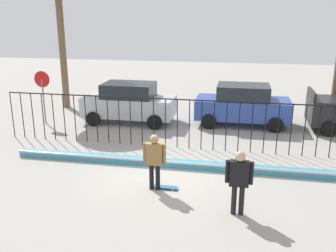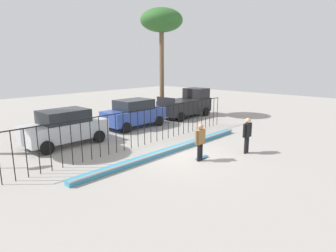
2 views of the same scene
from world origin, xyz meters
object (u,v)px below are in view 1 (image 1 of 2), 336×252
Objects in this scene: parked_car_silver at (129,102)px; stop_sign at (43,90)px; skateboarder at (154,157)px; parked_car_blue at (242,105)px; camera_operator at (239,177)px; skateboard at (164,187)px.

stop_sign is at bearing -162.25° from parked_car_silver.
parked_car_blue is (2.51, 7.39, -0.05)m from skateboarder.
camera_operator is (2.43, -1.00, 0.03)m from skateboarder.
parked_car_blue is at bearing -41.68° from camera_operator.
skateboarder is 7.81m from parked_car_blue.
stop_sign reaches higher than camera_operator.
parked_car_silver is 5.34m from parked_car_blue.
stop_sign is (-9.18, -1.55, 0.64)m from parked_car_blue.
stop_sign reaches higher than parked_car_silver.
parked_car_silver reaches higher than skateboarder.
parked_car_silver is at bearing -7.40° from camera_operator.
stop_sign is (-6.67, 5.84, 0.59)m from skateboarder.
stop_sign is (-9.11, 6.84, 0.57)m from camera_operator.
skateboard is 7.70m from parked_car_blue.
skateboarder is at bearing 26.49° from camera_operator.
parked_car_blue is (2.23, 7.31, 0.91)m from skateboard.
stop_sign reaches higher than parked_car_blue.
skateboard is 0.19× the size of parked_car_silver.
camera_operator reaches higher than skateboarder.
parked_car_blue reaches higher than camera_operator.
skateboard is at bearing -105.25° from parked_car_blue.
parked_car_blue is (5.31, 0.56, 0.00)m from parked_car_silver.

